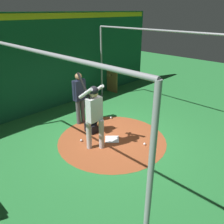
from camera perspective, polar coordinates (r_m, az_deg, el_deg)
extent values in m
plane|color=#287A38|center=(7.21, 0.00, -6.90)|extent=(27.90, 27.90, 0.00)
cylinder|color=#9E4C28|center=(7.20, 0.00, -6.88)|extent=(3.37, 3.37, 0.01)
cube|color=white|center=(7.20, 0.00, -6.82)|extent=(0.59, 0.59, 0.01)
cylinder|color=#B3B3B7|center=(6.59, -2.66, -5.58)|extent=(0.15, 0.15, 0.90)
cylinder|color=#B3B3B7|center=(6.60, -5.81, -5.67)|extent=(0.15, 0.15, 0.90)
cube|color=silver|center=(6.24, -4.45, 0.65)|extent=(0.22, 0.44, 0.68)
cylinder|color=silver|center=(6.26, -3.85, 5.53)|extent=(0.54, 0.09, 0.42)
cylinder|color=silver|center=(6.02, -6.65, 4.63)|extent=(0.54, 0.09, 0.42)
sphere|color=tan|center=(6.07, -4.60, 4.73)|extent=(0.23, 0.23, 0.23)
sphere|color=black|center=(6.05, -4.62, 5.30)|extent=(0.26, 0.26, 0.26)
cylinder|color=black|center=(6.10, -6.95, 6.19)|extent=(0.54, 0.06, 0.73)
cube|color=black|center=(7.63, -4.84, -3.81)|extent=(0.40, 0.40, 0.30)
cube|color=black|center=(7.44, -4.74, -1.39)|extent=(0.31, 0.40, 0.48)
sphere|color=tan|center=(7.29, -4.73, 0.93)|extent=(0.22, 0.22, 0.22)
cube|color=gray|center=(7.22, -4.20, 0.71)|extent=(0.03, 0.20, 0.20)
ellipsoid|color=brown|center=(7.34, -2.91, -2.77)|extent=(0.12, 0.28, 0.22)
cylinder|color=#4C4C51|center=(8.17, -7.33, 0.34)|extent=(0.15, 0.15, 0.89)
cylinder|color=#4C4C51|center=(8.06, -8.44, -0.08)|extent=(0.15, 0.15, 0.89)
cube|color=#1E2338|center=(7.83, -8.21, 5.44)|extent=(0.22, 0.42, 0.70)
cylinder|color=#1E2338|center=(7.93, -7.09, 6.17)|extent=(0.09, 0.09, 0.59)
cylinder|color=#1E2338|center=(7.69, -9.42, 5.47)|extent=(0.09, 0.09, 0.59)
sphere|color=#9E704C|center=(7.69, -8.42, 8.81)|extent=(0.23, 0.23, 0.23)
cube|color=#145133|center=(9.29, -16.66, 11.50)|extent=(0.20, 11.90, 3.67)
cube|color=yellow|center=(9.00, -17.64, 21.88)|extent=(0.03, 11.66, 0.20)
cylinder|color=gray|center=(3.14, 9.15, -20.17)|extent=(0.08, 0.08, 3.09)
cylinder|color=gray|center=(10.37, -2.65, 12.08)|extent=(0.08, 0.08, 3.09)
cylinder|color=gray|center=(4.75, -22.37, 14.81)|extent=(6.20, 0.07, 0.07)
cylinder|color=gray|center=(8.17, 13.10, 19.20)|extent=(6.20, 0.07, 0.07)
cube|color=olive|center=(11.35, -0.68, 7.87)|extent=(1.06, 0.04, 1.05)
cylinder|color=tan|center=(11.72, -1.98, 7.88)|extent=(0.06, 0.20, 0.85)
cylinder|color=tan|center=(11.64, -1.56, 7.73)|extent=(0.06, 0.13, 0.84)
cylinder|color=olive|center=(11.56, -1.14, 7.56)|extent=(0.06, 0.16, 0.82)
cylinder|color=tan|center=(11.47, -0.72, 7.57)|extent=(0.06, 0.21, 0.87)
cylinder|color=tan|center=(11.39, -0.29, 7.44)|extent=(0.06, 0.21, 0.86)
cylinder|color=black|center=(11.31, 0.15, 7.34)|extent=(0.06, 0.18, 0.88)
cylinder|color=tan|center=(11.24, 0.59, 7.06)|extent=(0.06, 0.15, 0.81)
cylinder|color=tan|center=(11.14, 1.04, 7.19)|extent=(0.06, 0.15, 0.92)
sphere|color=white|center=(6.97, 8.14, -7.93)|extent=(0.07, 0.07, 0.07)
sphere|color=white|center=(8.50, -0.29, -1.42)|extent=(0.07, 0.07, 0.07)
sphere|color=white|center=(7.14, -7.70, -7.04)|extent=(0.07, 0.07, 0.07)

